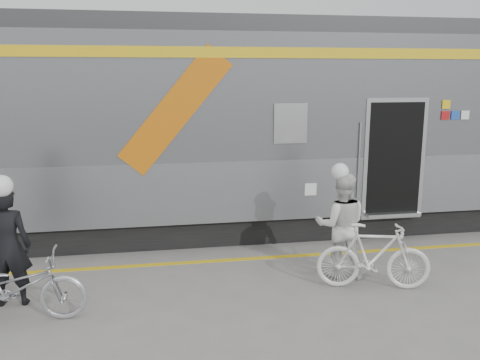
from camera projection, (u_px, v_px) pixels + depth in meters
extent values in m
plane|color=slate|center=(206.00, 323.00, 6.43)|extent=(90.00, 90.00, 0.00)
cube|color=black|center=(260.00, 212.00, 10.70)|extent=(24.00, 2.70, 0.50)
cube|color=#9EA0A5|center=(260.00, 175.00, 10.54)|extent=(24.00, 3.00, 1.10)
cube|color=slate|center=(261.00, 94.00, 10.20)|extent=(24.00, 3.00, 2.20)
cube|color=#38383A|center=(262.00, 30.00, 9.95)|extent=(24.00, 2.64, 0.30)
cube|color=gold|center=(280.00, 53.00, 8.59)|extent=(24.00, 0.02, 0.18)
cube|color=#C3600B|center=(175.00, 110.00, 8.48)|extent=(1.96, 0.01, 2.19)
cube|color=black|center=(290.00, 123.00, 8.87)|extent=(0.55, 0.02, 0.65)
cube|color=black|center=(389.00, 158.00, 9.56)|extent=(1.05, 0.45, 2.10)
cube|color=silver|center=(395.00, 160.00, 9.35)|extent=(1.20, 0.02, 2.25)
cylinder|color=silver|center=(359.00, 161.00, 9.22)|extent=(0.04, 0.04, 1.40)
cube|color=silver|center=(392.00, 214.00, 9.52)|extent=(1.05, 0.25, 0.06)
cube|color=gold|center=(446.00, 104.00, 9.31)|extent=(0.16, 0.01, 0.16)
cube|color=#A51215|center=(445.00, 115.00, 9.35)|extent=(0.16, 0.01, 0.16)
cube|color=#1B4CB1|center=(455.00, 115.00, 9.38)|extent=(0.16, 0.01, 0.16)
cube|color=silver|center=(465.00, 115.00, 9.42)|extent=(0.16, 0.01, 0.16)
cube|color=silver|center=(311.00, 189.00, 9.18)|extent=(0.22, 0.01, 0.22)
cube|color=gold|center=(192.00, 262.00, 8.50)|extent=(24.00, 0.12, 0.01)
imported|color=black|center=(8.00, 246.00, 6.80)|extent=(0.61, 0.41, 1.66)
imported|color=#B3B5BB|center=(15.00, 288.00, 6.38)|extent=(1.75, 0.63, 0.91)
imported|color=silver|center=(341.00, 225.00, 7.79)|extent=(0.93, 0.80, 1.63)
imported|color=silver|center=(373.00, 256.00, 7.38)|extent=(1.71, 0.87, 0.99)
sphere|color=white|center=(1.00, 175.00, 6.60)|extent=(0.29, 0.29, 0.29)
sphere|color=white|center=(344.00, 164.00, 7.60)|extent=(0.26, 0.26, 0.26)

